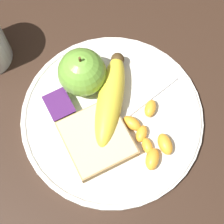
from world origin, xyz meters
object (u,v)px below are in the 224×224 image
(plate, at_px, (112,117))
(jam_packet, at_px, (60,106))
(fork, at_px, (122,116))
(apple, at_px, (82,72))
(bread_slice, at_px, (97,139))
(banana, at_px, (110,98))

(plate, relative_size, jam_packet, 6.27)
(plate, height_order, fork, fork)
(apple, xyz_separation_m, fork, (-0.08, -0.03, -0.04))
(plate, height_order, bread_slice, bread_slice)
(fork, bearing_deg, plate, -39.00)
(apple, xyz_separation_m, jam_packet, (-0.02, 0.05, -0.03))
(apple, relative_size, bread_slice, 0.84)
(jam_packet, bearing_deg, fork, -125.11)
(plate, height_order, banana, banana)
(bread_slice, bearing_deg, banana, -45.77)
(bread_slice, distance_m, jam_packet, 0.08)
(apple, height_order, fork, apple)
(apple, distance_m, jam_packet, 0.06)
(apple, bearing_deg, banana, -156.91)
(apple, distance_m, bread_slice, 0.10)
(apple, height_order, bread_slice, apple)
(plate, xyz_separation_m, banana, (0.02, -0.01, 0.02))
(fork, height_order, jam_packet, jam_packet)
(plate, bearing_deg, bread_slice, 122.61)
(apple, relative_size, fork, 0.45)
(plate, xyz_separation_m, apple, (0.07, 0.01, 0.04))
(plate, distance_m, bread_slice, 0.05)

